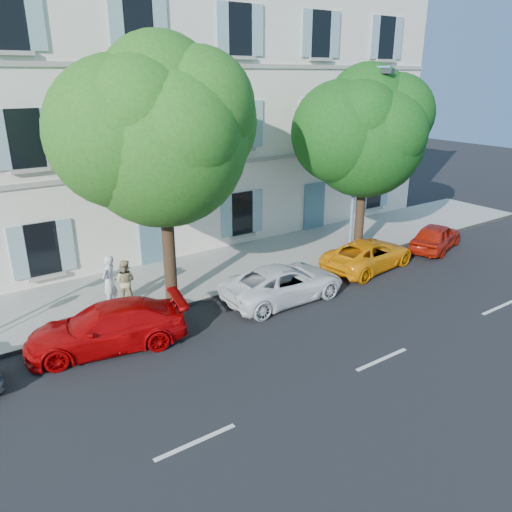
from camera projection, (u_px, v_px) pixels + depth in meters
ground at (294, 309)px, 17.34m from camera, size 90.00×90.00×0.00m
sidewalk at (227, 268)px, 20.76m from camera, size 36.00×4.50×0.15m
kerb at (257, 285)px, 19.08m from camera, size 36.00×0.16×0.16m
building at (160, 112)px, 23.17m from camera, size 28.00×7.00×12.00m
car_red_coupe at (107, 327)px, 14.67m from camera, size 4.93×2.81×1.35m
car_white_coupe at (284, 283)px, 17.87m from camera, size 4.63×2.15×1.28m
car_yellow_supercar at (369, 254)px, 20.77m from camera, size 4.62×2.58×1.22m
car_red_hatchback at (436, 237)px, 23.01m from camera, size 3.96×2.59×1.25m
tree_left at (162, 142)px, 15.86m from camera, size 5.52×5.52×8.55m
tree_right at (365, 138)px, 21.14m from camera, size 5.02×5.02×7.74m
street_lamp at (359, 152)px, 21.03m from camera, size 0.37×1.68×7.83m
pedestrian_a at (109, 281)px, 16.91m from camera, size 0.79×0.77×1.83m
pedestrian_b at (125, 282)px, 17.20m from camera, size 0.97×0.94×1.58m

